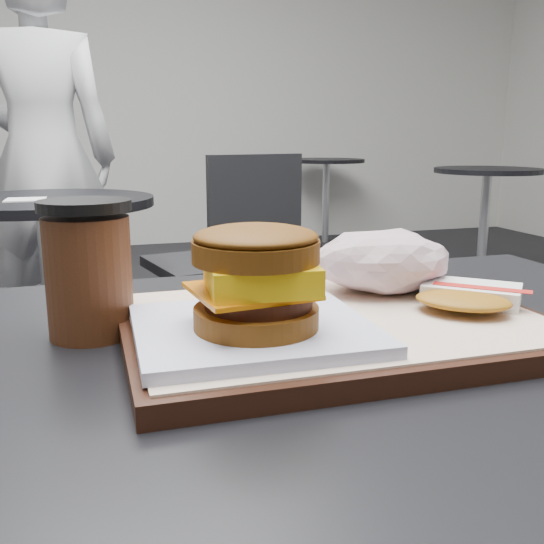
{
  "coord_description": "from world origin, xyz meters",
  "views": [
    {
      "loc": [
        -0.22,
        -0.47,
        0.95
      ],
      "look_at": [
        -0.07,
        0.01,
        0.83
      ],
      "focal_mm": 40.0,
      "sensor_mm": 36.0,
      "label": 1
    }
  ],
  "objects_px": {
    "hash_brown": "(468,296)",
    "crumpled_wrapper": "(383,261)",
    "customer_table": "(348,522)",
    "breakfast_sandwich": "(256,291)",
    "neighbor_table": "(50,257)",
    "patron": "(43,157)",
    "neighbor_chair": "(226,251)",
    "coffee_cup": "(89,271)",
    "serving_tray": "(334,325)"
  },
  "relations": [
    {
      "from": "serving_tray",
      "to": "crumpled_wrapper",
      "type": "xyz_separation_m",
      "value": [
        0.08,
        0.07,
        0.04
      ]
    },
    {
      "from": "neighbor_table",
      "to": "hash_brown",
      "type": "bearing_deg",
      "value": -74.07
    },
    {
      "from": "neighbor_table",
      "to": "neighbor_chair",
      "type": "distance_m",
      "value": 0.65
    },
    {
      "from": "coffee_cup",
      "to": "neighbor_chair",
      "type": "xyz_separation_m",
      "value": [
        0.51,
        1.71,
        -0.32
      ]
    },
    {
      "from": "neighbor_table",
      "to": "patron",
      "type": "xyz_separation_m",
      "value": [
        -0.04,
        0.69,
        0.31
      ]
    },
    {
      "from": "customer_table",
      "to": "neighbor_chair",
      "type": "distance_m",
      "value": 1.82
    },
    {
      "from": "breakfast_sandwich",
      "to": "neighbor_chair",
      "type": "relative_size",
      "value": 0.22
    },
    {
      "from": "coffee_cup",
      "to": "serving_tray",
      "type": "bearing_deg",
      "value": -17.36
    },
    {
      "from": "customer_table",
      "to": "coffee_cup",
      "type": "xyz_separation_m",
      "value": [
        -0.22,
        0.08,
        0.25
      ]
    },
    {
      "from": "neighbor_table",
      "to": "patron",
      "type": "relative_size",
      "value": 0.44
    },
    {
      "from": "hash_brown",
      "to": "crumpled_wrapper",
      "type": "relative_size",
      "value": 0.93
    },
    {
      "from": "neighbor_table",
      "to": "patron",
      "type": "height_order",
      "value": "patron"
    },
    {
      "from": "hash_brown",
      "to": "neighbor_table",
      "type": "distance_m",
      "value": 1.73
    },
    {
      "from": "coffee_cup",
      "to": "patron",
      "type": "distance_m",
      "value": 2.26
    },
    {
      "from": "patron",
      "to": "serving_tray",
      "type": "bearing_deg",
      "value": 101.07
    },
    {
      "from": "customer_table",
      "to": "breakfast_sandwich",
      "type": "height_order",
      "value": "breakfast_sandwich"
    },
    {
      "from": "serving_tray",
      "to": "hash_brown",
      "type": "bearing_deg",
      "value": -6.26
    },
    {
      "from": "neighbor_chair",
      "to": "patron",
      "type": "distance_m",
      "value": 0.93
    },
    {
      "from": "coffee_cup",
      "to": "crumpled_wrapper",
      "type": "bearing_deg",
      "value": 0.16
    },
    {
      "from": "customer_table",
      "to": "breakfast_sandwich",
      "type": "distance_m",
      "value": 0.26
    },
    {
      "from": "customer_table",
      "to": "serving_tray",
      "type": "bearing_deg",
      "value": 121.98
    },
    {
      "from": "crumpled_wrapper",
      "to": "neighbor_table",
      "type": "relative_size",
      "value": 0.19
    },
    {
      "from": "crumpled_wrapper",
      "to": "coffee_cup",
      "type": "bearing_deg",
      "value": -179.84
    },
    {
      "from": "hash_brown",
      "to": "crumpled_wrapper",
      "type": "bearing_deg",
      "value": 120.64
    },
    {
      "from": "customer_table",
      "to": "neighbor_table",
      "type": "distance_m",
      "value": 1.69
    },
    {
      "from": "patron",
      "to": "hash_brown",
      "type": "bearing_deg",
      "value": 104.12
    },
    {
      "from": "patron",
      "to": "neighbor_table",
      "type": "bearing_deg",
      "value": 94.98
    },
    {
      "from": "serving_tray",
      "to": "patron",
      "type": "relative_size",
      "value": 0.22
    },
    {
      "from": "breakfast_sandwich",
      "to": "crumpled_wrapper",
      "type": "bearing_deg",
      "value": 32.88
    },
    {
      "from": "serving_tray",
      "to": "coffee_cup",
      "type": "relative_size",
      "value": 3.05
    },
    {
      "from": "serving_tray",
      "to": "breakfast_sandwich",
      "type": "xyz_separation_m",
      "value": [
        -0.09,
        -0.04,
        0.05
      ]
    },
    {
      "from": "crumpled_wrapper",
      "to": "hash_brown",
      "type": "bearing_deg",
      "value": -59.36
    },
    {
      "from": "serving_tray",
      "to": "neighbor_table",
      "type": "bearing_deg",
      "value": 101.72
    },
    {
      "from": "customer_table",
      "to": "neighbor_table",
      "type": "relative_size",
      "value": 1.07
    },
    {
      "from": "breakfast_sandwich",
      "to": "patron",
      "type": "bearing_deg",
      "value": 97.0
    },
    {
      "from": "breakfast_sandwich",
      "to": "neighbor_chair",
      "type": "bearing_deg",
      "value": 78.12
    },
    {
      "from": "serving_tray",
      "to": "crumpled_wrapper",
      "type": "relative_size",
      "value": 2.63
    },
    {
      "from": "serving_tray",
      "to": "patron",
      "type": "height_order",
      "value": "patron"
    },
    {
      "from": "coffee_cup",
      "to": "patron",
      "type": "height_order",
      "value": "patron"
    },
    {
      "from": "coffee_cup",
      "to": "neighbor_chair",
      "type": "relative_size",
      "value": 0.14
    },
    {
      "from": "crumpled_wrapper",
      "to": "patron",
      "type": "distance_m",
      "value": 2.3
    },
    {
      "from": "breakfast_sandwich",
      "to": "hash_brown",
      "type": "height_order",
      "value": "breakfast_sandwich"
    },
    {
      "from": "crumpled_wrapper",
      "to": "neighbor_table",
      "type": "xyz_separation_m",
      "value": [
        -0.42,
        1.56,
        -0.27
      ]
    },
    {
      "from": "customer_table",
      "to": "crumpled_wrapper",
      "type": "bearing_deg",
      "value": 50.11
    },
    {
      "from": "coffee_cup",
      "to": "neighbor_table",
      "type": "xyz_separation_m",
      "value": [
        -0.13,
        1.57,
        -0.28
      ]
    },
    {
      "from": "crumpled_wrapper",
      "to": "neighbor_chair",
      "type": "distance_m",
      "value": 1.75
    },
    {
      "from": "hash_brown",
      "to": "patron",
      "type": "height_order",
      "value": "patron"
    },
    {
      "from": "customer_table",
      "to": "neighbor_table",
      "type": "bearing_deg",
      "value": 101.98
    },
    {
      "from": "crumpled_wrapper",
      "to": "patron",
      "type": "height_order",
      "value": "patron"
    },
    {
      "from": "coffee_cup",
      "to": "neighbor_table",
      "type": "height_order",
      "value": "coffee_cup"
    }
  ]
}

